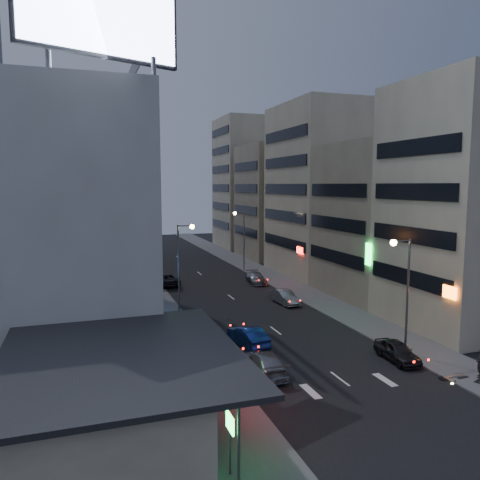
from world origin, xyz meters
name	(u,v)px	position (x,y,z in m)	size (l,w,h in m)	color
ground	(379,408)	(0.00, 0.00, 0.00)	(180.00, 180.00, 0.00)	black
sidewalk_left	(149,294)	(-8.00, 30.00, 0.06)	(4.00, 120.00, 0.12)	#4C4C4F
sidewalk_right	(285,284)	(8.00, 30.00, 0.06)	(4.00, 120.00, 0.12)	#4C4C4F
food_court	(103,394)	(-13.90, 2.00, 1.98)	(11.00, 13.00, 3.88)	beige
white_building	(49,220)	(-17.00, 20.00, 9.00)	(14.00, 24.00, 18.00)	silver
shophouse_near	(463,206)	(15.00, 10.50, 10.00)	(10.00, 11.00, 20.00)	beige
shophouse_mid	(382,220)	(15.50, 22.00, 8.00)	(11.00, 12.00, 16.00)	tan
shophouse_far	(319,190)	(15.00, 35.00, 11.00)	(10.00, 14.00, 22.00)	beige
far_left_a	(74,198)	(-15.50, 45.00, 10.00)	(11.00, 10.00, 20.00)	silver
far_left_b	(72,212)	(-16.00, 58.00, 7.50)	(12.00, 10.00, 15.00)	gray
far_right_a	(278,202)	(15.50, 50.00, 9.00)	(11.00, 12.00, 18.00)	tan
far_right_b	(251,183)	(16.00, 64.00, 12.00)	(12.00, 12.00, 24.00)	beige
billboard	(101,14)	(-12.99, 9.97, 21.66)	(9.52, 3.75, 6.20)	#595B60
street_lamp_right_near	(403,280)	(5.90, 6.00, 5.36)	(1.60, 0.44, 8.02)	#595B60
street_lamp_left	(183,255)	(-5.90, 22.00, 5.36)	(1.60, 0.44, 8.02)	#595B60
street_lamp_right_far	(241,232)	(5.90, 40.00, 5.36)	(1.60, 0.44, 8.02)	#595B60
parked_car_right_near	(397,351)	(5.16, 5.38, 0.67)	(1.58, 3.93, 1.34)	#232327
parked_car_right_mid	(284,297)	(4.20, 21.68, 0.69)	(1.46, 4.18, 1.38)	#A4A6AC
parked_car_left	(165,279)	(-5.60, 34.02, 0.75)	(2.50, 5.42, 1.51)	#242328
parked_car_right_far	(256,278)	(4.96, 31.68, 0.65)	(1.82, 4.47, 1.30)	gray
road_car_blue	(248,336)	(-3.32, 11.39, 0.72)	(1.52, 4.36, 1.44)	navy
road_car_silver	(264,363)	(-4.08, 6.21, 0.70)	(1.95, 4.79, 1.39)	gray
person	(480,363)	(8.03, 1.30, 0.99)	(0.63, 0.42, 1.73)	black
scooter_silver_b	(461,364)	(7.32, 2.01, 0.75)	(2.07, 0.69, 1.26)	gray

